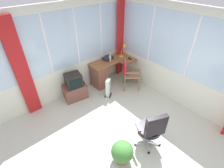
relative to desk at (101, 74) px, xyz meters
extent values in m
cube|color=beige|center=(-0.95, -2.08, -0.44)|extent=(5.11, 5.76, 0.06)
cube|color=silver|center=(-0.95, 0.33, 0.03)|extent=(4.11, 0.06, 0.89)
cube|color=silver|center=(-0.95, 0.33, 1.22)|extent=(4.03, 0.06, 1.49)
cube|color=silver|center=(-0.95, 0.33, 2.06)|extent=(4.11, 0.06, 0.18)
cube|color=white|center=(-2.19, 0.33, 1.22)|extent=(0.04, 0.07, 1.49)
cube|color=white|center=(-1.37, 0.33, 1.22)|extent=(0.04, 0.07, 1.49)
cube|color=white|center=(-0.54, 0.33, 1.22)|extent=(0.04, 0.07, 1.49)
cube|color=white|center=(0.28, 0.33, 1.22)|extent=(0.04, 0.07, 1.49)
cube|color=silver|center=(1.13, -2.08, 0.03)|extent=(0.06, 4.76, 0.89)
cube|color=silver|center=(1.13, -2.08, 1.22)|extent=(0.06, 4.66, 1.49)
cube|color=silver|center=(1.13, -2.08, 2.06)|extent=(0.06, 4.76, 0.18)
cube|color=white|center=(1.13, -2.08, 1.22)|extent=(0.07, 0.04, 1.49)
cube|color=white|center=(1.13, -0.89, 1.22)|extent=(0.07, 0.04, 1.49)
cube|color=red|center=(-2.09, 0.25, 0.82)|extent=(0.33, 0.08, 2.46)
cube|color=red|center=(1.00, 0.20, 0.82)|extent=(0.33, 0.11, 2.46)
cube|color=brown|center=(0.39, 0.01, 0.34)|extent=(1.38, 0.54, 0.02)
cube|color=brown|center=(0.81, -0.38, 0.34)|extent=(0.54, 0.25, 0.02)
cube|color=brown|center=(-0.07, 0.01, -0.05)|extent=(0.40, 0.50, 0.73)
cylinder|color=#4C4C51|center=(0.59, -0.47, -0.05)|extent=(0.04, 0.04, 0.74)
cylinder|color=#4C4C51|center=(-0.26, 0.24, -0.05)|extent=(0.04, 0.04, 0.74)
cylinder|color=yellow|center=(0.83, -0.03, 0.36)|extent=(0.13, 0.13, 0.02)
cylinder|color=yellow|center=(0.83, -0.03, 0.46)|extent=(0.02, 0.02, 0.20)
cylinder|color=yellow|center=(0.88, -0.06, 0.66)|extent=(0.02, 0.12, 0.17)
cone|color=yellow|center=(0.93, -0.10, 0.70)|extent=(0.12, 0.12, 0.12)
cube|color=black|center=(0.92, -0.34, 0.36)|extent=(0.08, 0.16, 0.02)
cylinder|color=silver|center=(0.37, 0.00, 0.43)|extent=(0.06, 0.06, 0.16)
cone|color=white|center=(0.37, 0.00, 0.54)|extent=(0.06, 0.06, 0.06)
cube|color=#25232B|center=(0.37, 0.11, 0.39)|extent=(0.33, 0.27, 0.09)
cylinder|color=#8B694C|center=(0.65, -1.03, -0.18)|extent=(0.04, 0.04, 0.47)
cylinder|color=#8B694C|center=(0.93, -0.70, -0.18)|extent=(0.04, 0.04, 0.47)
cylinder|color=#8B694C|center=(0.31, -0.74, -0.18)|extent=(0.04, 0.04, 0.47)
cylinder|color=#8B694C|center=(0.60, -0.41, -0.18)|extent=(0.04, 0.04, 0.47)
cube|color=#8B694C|center=(0.62, -0.72, 0.08)|extent=(0.68, 0.68, 0.04)
cube|color=#8B694C|center=(0.46, -0.58, 0.31)|extent=(0.31, 0.35, 0.42)
cube|color=red|center=(0.46, -0.58, 0.33)|extent=(0.34, 0.38, 0.35)
cube|color=#8B694C|center=(0.48, -0.89, 0.26)|extent=(0.35, 0.31, 0.03)
cube|color=#8B694C|center=(0.77, -0.55, 0.26)|extent=(0.35, 0.31, 0.03)
cube|color=#B7B7BF|center=(-0.71, -2.32, -0.37)|extent=(0.27, 0.15, 0.02)
cylinder|color=black|center=(-0.84, -2.26, -0.39)|extent=(0.05, 0.05, 0.05)
cube|color=#B7B7BF|center=(-0.68, -2.48, -0.37)|extent=(0.22, 0.23, 0.02)
cylinder|color=black|center=(-0.78, -2.59, -0.39)|extent=(0.05, 0.05, 0.05)
cube|color=#B7B7BF|center=(-0.52, -2.50, -0.37)|extent=(0.17, 0.26, 0.02)
cylinder|color=black|center=(-0.45, -2.62, -0.39)|extent=(0.05, 0.05, 0.05)
cube|color=#B7B7BF|center=(-0.45, -2.35, -0.37)|extent=(0.28, 0.09, 0.02)
cylinder|color=black|center=(-0.31, -2.32, -0.39)|extent=(0.05, 0.05, 0.05)
cube|color=#B7B7BF|center=(-0.57, -2.24, -0.37)|extent=(0.07, 0.28, 0.02)
cylinder|color=black|center=(-0.55, -2.10, -0.39)|extent=(0.05, 0.05, 0.05)
cylinder|color=#B7B7BF|center=(-0.59, -2.38, -0.18)|extent=(0.05, 0.05, 0.34)
cylinder|color=black|center=(-0.59, -2.38, 0.03)|extent=(0.50, 0.50, 0.09)
cube|color=black|center=(-0.66, -2.55, 0.32)|extent=(0.42, 0.26, 0.48)
cube|color=black|center=(-0.34, -2.49, 0.16)|extent=(0.14, 0.22, 0.04)
cube|color=black|center=(-0.83, -2.27, 0.16)|extent=(0.14, 0.22, 0.04)
cube|color=brown|center=(-0.97, 0.00, -0.19)|extent=(0.71, 0.55, 0.44)
cube|color=black|center=(-0.97, 0.00, 0.20)|extent=(0.49, 0.47, 0.36)
cube|color=black|center=(-1.01, -0.20, 0.20)|extent=(0.34, 0.07, 0.28)
cube|color=#262628|center=(-0.83, -0.03, 0.06)|extent=(0.30, 0.26, 0.07)
cube|color=silver|center=(-0.27, -0.62, -0.11)|extent=(0.07, 0.09, 0.55)
cube|color=silver|center=(-0.24, -0.60, -0.11)|extent=(0.07, 0.09, 0.55)
cube|color=silver|center=(-0.20, -0.58, -0.11)|extent=(0.07, 0.09, 0.55)
cube|color=silver|center=(-0.17, -0.55, -0.11)|extent=(0.07, 0.09, 0.55)
cube|color=silver|center=(-0.14, -0.53, -0.11)|extent=(0.07, 0.09, 0.55)
cube|color=black|center=(-0.16, -0.63, -0.40)|extent=(0.20, 0.16, 0.03)
cube|color=black|center=(-0.24, -0.52, -0.40)|extent=(0.20, 0.16, 0.03)
cube|color=silver|center=(-0.10, -0.50, -0.08)|extent=(0.09, 0.10, 0.38)
cylinder|color=#9C563E|center=(-1.30, -2.32, -0.35)|extent=(0.23, 0.23, 0.12)
sphere|color=#3E7A35|center=(-1.30, -2.32, -0.13)|extent=(0.44, 0.44, 0.44)
camera|label=1|loc=(-2.67, -3.59, 2.81)|focal=26.72mm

